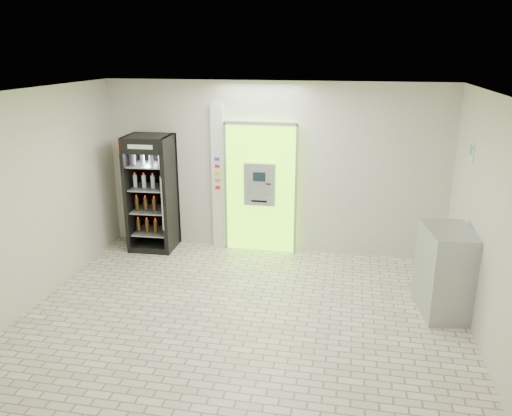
# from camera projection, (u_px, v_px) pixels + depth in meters

# --- Properties ---
(ground) EXTENTS (6.00, 6.00, 0.00)m
(ground) POSITION_uv_depth(u_px,v_px,m) (243.00, 316.00, 6.85)
(ground) COLOR beige
(ground) RESTS_ON ground
(room_shell) EXTENTS (6.00, 6.00, 6.00)m
(room_shell) POSITION_uv_depth(u_px,v_px,m) (242.00, 187.00, 6.29)
(room_shell) COLOR beige
(room_shell) RESTS_ON ground
(atm_assembly) EXTENTS (1.30, 0.24, 2.33)m
(atm_assembly) POSITION_uv_depth(u_px,v_px,m) (261.00, 187.00, 8.79)
(atm_assembly) COLOR #7CEC11
(atm_assembly) RESTS_ON ground
(pillar) EXTENTS (0.22, 0.11, 2.60)m
(pillar) POSITION_uv_depth(u_px,v_px,m) (218.00, 178.00, 8.92)
(pillar) COLOR silver
(pillar) RESTS_ON ground
(beverage_cooler) EXTENTS (0.80, 0.75, 2.07)m
(beverage_cooler) POSITION_uv_depth(u_px,v_px,m) (152.00, 195.00, 8.95)
(beverage_cooler) COLOR black
(beverage_cooler) RESTS_ON ground
(steel_cabinet) EXTENTS (0.74, 0.99, 1.21)m
(steel_cabinet) POSITION_uv_depth(u_px,v_px,m) (446.00, 272.00, 6.79)
(steel_cabinet) COLOR #9DA0A4
(steel_cabinet) RESTS_ON ground
(exit_sign) EXTENTS (0.02, 0.22, 0.26)m
(exit_sign) POSITION_uv_depth(u_px,v_px,m) (472.00, 152.00, 6.98)
(exit_sign) COLOR white
(exit_sign) RESTS_ON room_shell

